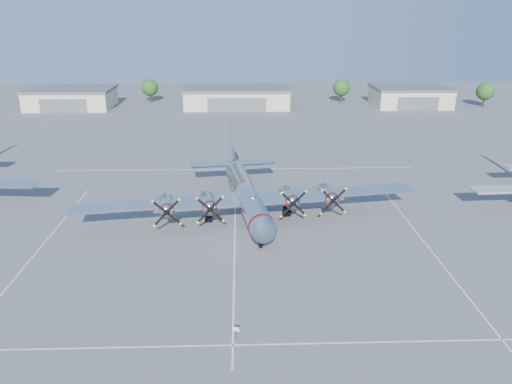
{
  "coord_description": "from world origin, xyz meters",
  "views": [
    {
      "loc": [
        0.78,
        -55.39,
        25.39
      ],
      "look_at": [
        2.74,
        4.97,
        3.2
      ],
      "focal_mm": 35.0,
      "sensor_mm": 36.0,
      "label": 1
    }
  ],
  "objects_px": {
    "tree_west": "(150,88)",
    "info_placard": "(236,330)",
    "tree_east": "(342,88)",
    "main_bomber_b29": "(246,213)",
    "tree_far_east": "(485,91)",
    "hangar_west": "(71,98)",
    "hangar_east": "(410,96)",
    "hangar_center": "(237,97)"
  },
  "relations": [
    {
      "from": "hangar_east",
      "to": "hangar_center",
      "type": "bearing_deg",
      "value": -180.0
    },
    {
      "from": "hangar_east",
      "to": "main_bomber_b29",
      "type": "height_order",
      "value": "hangar_east"
    },
    {
      "from": "tree_west",
      "to": "hangar_east",
      "type": "bearing_deg",
      "value": -6.28
    },
    {
      "from": "hangar_center",
      "to": "main_bomber_b29",
      "type": "height_order",
      "value": "hangar_center"
    },
    {
      "from": "tree_east",
      "to": "tree_far_east",
      "type": "relative_size",
      "value": 1.0
    },
    {
      "from": "tree_west",
      "to": "hangar_west",
      "type": "bearing_deg",
      "value": -158.11
    },
    {
      "from": "tree_west",
      "to": "tree_far_east",
      "type": "xyz_separation_m",
      "value": [
        93.0,
        -10.0,
        0.0
      ]
    },
    {
      "from": "hangar_east",
      "to": "info_placard",
      "type": "bearing_deg",
      "value": -114.86
    },
    {
      "from": "hangar_center",
      "to": "info_placard",
      "type": "bearing_deg",
      "value": -89.85
    },
    {
      "from": "tree_east",
      "to": "main_bomber_b29",
      "type": "xyz_separation_m",
      "value": [
        -28.6,
        -82.51,
        -4.22
      ]
    },
    {
      "from": "hangar_center",
      "to": "info_placard",
      "type": "height_order",
      "value": "hangar_center"
    },
    {
      "from": "info_placard",
      "to": "tree_far_east",
      "type": "bearing_deg",
      "value": 74.32
    },
    {
      "from": "hangar_center",
      "to": "hangar_east",
      "type": "bearing_deg",
      "value": 0.0
    },
    {
      "from": "tree_far_east",
      "to": "main_bomber_b29",
      "type": "height_order",
      "value": "tree_far_east"
    },
    {
      "from": "hangar_west",
      "to": "tree_far_east",
      "type": "distance_m",
      "value": 113.03
    },
    {
      "from": "info_placard",
      "to": "hangar_center",
      "type": "bearing_deg",
      "value": 108.3
    },
    {
      "from": "hangar_west",
      "to": "tree_east",
      "type": "distance_m",
      "value": 75.26
    },
    {
      "from": "tree_far_east",
      "to": "hangar_east",
      "type": "bearing_deg",
      "value": 174.39
    },
    {
      "from": "tree_west",
      "to": "tree_far_east",
      "type": "height_order",
      "value": "same"
    },
    {
      "from": "hangar_west",
      "to": "hangar_center",
      "type": "distance_m",
      "value": 45.0
    },
    {
      "from": "hangar_east",
      "to": "tree_far_east",
      "type": "distance_m",
      "value": 20.15
    },
    {
      "from": "hangar_west",
      "to": "tree_east",
      "type": "relative_size",
      "value": 3.4
    },
    {
      "from": "tree_east",
      "to": "hangar_west",
      "type": "bearing_deg",
      "value": -175.4
    },
    {
      "from": "tree_west",
      "to": "info_placard",
      "type": "distance_m",
      "value": 113.95
    },
    {
      "from": "tree_west",
      "to": "info_placard",
      "type": "bearing_deg",
      "value": -77.19
    },
    {
      "from": "hangar_east",
      "to": "tree_west",
      "type": "bearing_deg",
      "value": 173.72
    },
    {
      "from": "tree_west",
      "to": "tree_east",
      "type": "bearing_deg",
      "value": -2.08
    },
    {
      "from": "main_bomber_b29",
      "to": "hangar_center",
      "type": "bearing_deg",
      "value": 82.35
    },
    {
      "from": "hangar_east",
      "to": "main_bomber_b29",
      "type": "distance_m",
      "value": 89.6
    },
    {
      "from": "tree_west",
      "to": "main_bomber_b29",
      "type": "relative_size",
      "value": 0.15
    },
    {
      "from": "tree_far_east",
      "to": "main_bomber_b29",
      "type": "xyz_separation_m",
      "value": [
        -66.6,
        -74.51,
        -4.22
      ]
    },
    {
      "from": "hangar_center",
      "to": "main_bomber_b29",
      "type": "bearing_deg",
      "value": -88.95
    },
    {
      "from": "hangar_center",
      "to": "tree_west",
      "type": "xyz_separation_m",
      "value": [
        -25.0,
        8.04,
        1.51
      ]
    },
    {
      "from": "tree_west",
      "to": "hangar_center",
      "type": "bearing_deg",
      "value": -17.82
    },
    {
      "from": "tree_west",
      "to": "tree_far_east",
      "type": "relative_size",
      "value": 1.0
    },
    {
      "from": "tree_far_east",
      "to": "hangar_west",
      "type": "bearing_deg",
      "value": 179.0
    },
    {
      "from": "tree_west",
      "to": "info_placard",
      "type": "relative_size",
      "value": 6.26
    },
    {
      "from": "hangar_west",
      "to": "tree_far_east",
      "type": "bearing_deg",
      "value": -1.0
    },
    {
      "from": "hangar_center",
      "to": "tree_far_east",
      "type": "xyz_separation_m",
      "value": [
        68.0,
        -1.96,
        1.51
      ]
    },
    {
      "from": "hangar_east",
      "to": "tree_east",
      "type": "bearing_deg",
      "value": 161.46
    },
    {
      "from": "tree_west",
      "to": "main_bomber_b29",
      "type": "bearing_deg",
      "value": -72.65
    },
    {
      "from": "tree_far_east",
      "to": "main_bomber_b29",
      "type": "distance_m",
      "value": 100.03
    }
  ]
}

